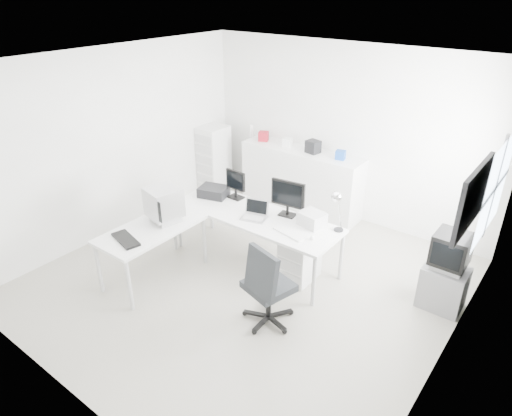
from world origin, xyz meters
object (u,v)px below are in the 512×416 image
Objects in this scene: crt_monitor at (164,206)px; tv_cabinet at (443,287)px; office_chair at (269,282)px; laser_printer at (312,219)px; side_desk at (154,252)px; sideboard at (301,180)px; inkjet_printer at (214,192)px; lcd_monitor_large at (288,199)px; lcd_monitor_small at (236,185)px; laptop at (254,211)px; filing_cabinet at (214,159)px; main_desk at (256,239)px; crt_tv at (451,252)px; drawer_pedestal at (300,258)px.

crt_monitor reaches higher than tv_cabinet.
office_chair is at bearing -135.43° from tv_cabinet.
tv_cabinet is at bearing 23.05° from laser_printer.
sideboard is at bearing 81.45° from side_desk.
lcd_monitor_large reaches higher than inkjet_printer.
lcd_monitor_small is 1.88m from office_chair.
office_chair is (1.73, -0.05, -0.42)m from crt_monitor.
lcd_monitor_small is at bearing -173.27° from tv_cabinet.
laptop is 2.52m from tv_cabinet.
sideboard reaches higher than side_desk.
filing_cabinet is at bearing 143.73° from lcd_monitor_small.
sideboard is (0.14, 1.56, -0.42)m from lcd_monitor_small.
main_desk is 6.93× the size of laptop.
office_chair is at bearing -135.43° from crt_tv.
main_desk is 1.12× the size of sideboard.
laser_printer is at bearing 16.35° from main_desk.
inkjet_printer is at bearing -165.56° from laser_printer.
side_desk is 2.88m from filing_cabinet.
sideboard is at bearing 88.01° from laptop.
laser_printer is at bearing -167.10° from tv_cabinet.
laptop is (-0.65, -0.15, 0.56)m from drawer_pedestal.
office_chair is 0.88× the size of filing_cabinet.
lcd_monitor_large is (0.35, 0.25, 0.62)m from main_desk.
office_chair is at bearing -45.65° from main_desk.
laser_printer is at bearing -12.15° from inkjet_printer.
lcd_monitor_small is 0.90m from lcd_monitor_large.
tv_cabinet is at bearing 36.40° from crt_monitor.
filing_cabinet reaches higher than sideboard.
laser_printer is (1.60, 1.32, 0.46)m from side_desk.
tv_cabinet is at bearing -23.36° from sideboard.
crt_monitor is at bearing -135.00° from main_desk.
laser_printer is 0.73× the size of crt_monitor.
side_desk is at bearing -100.38° from lcd_monitor_small.
drawer_pedestal is 1.09× the size of tv_cabinet.
drawer_pedestal is 1.42× the size of crt_monitor.
crt_monitor reaches higher than office_chair.
lcd_monitor_small is 0.84× the size of lcd_monitor_large.
side_desk is 1.13× the size of filing_cabinet.
lcd_monitor_large is 0.46× the size of office_chair.
lcd_monitor_small is at bearing 170.91° from drawer_pedestal.
filing_cabinet reaches higher than main_desk.
lcd_monitor_large is 1.60× the size of laser_printer.
laser_printer is 2.00m from sideboard.
sideboard is (-2.81, 1.22, 0.26)m from tv_cabinet.
lcd_monitor_large is (0.90, 0.00, 0.04)m from lcd_monitor_small.
lcd_monitor_small reaches higher than crt_tv.
tv_cabinet is (3.25, 1.45, -0.69)m from crt_monitor.
lcd_monitor_large reaches higher than tv_cabinet.
side_desk is 1.50m from lcd_monitor_small.
filing_cabinet is (-1.25, 1.38, -0.20)m from inkjet_printer.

